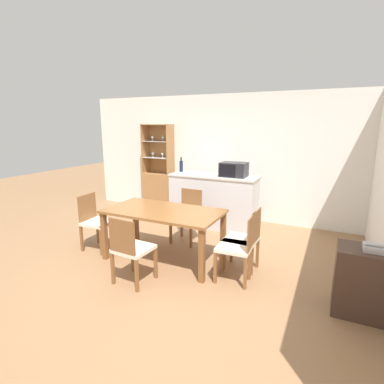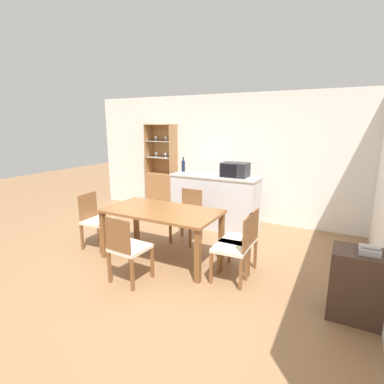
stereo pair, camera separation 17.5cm
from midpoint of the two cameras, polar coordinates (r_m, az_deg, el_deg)
ground_plane at (r=4.31m, az=-5.65°, el=-14.25°), size 18.00×18.00×0.00m
wall_back at (r=6.27m, az=6.71°, el=6.51°), size 6.80×0.06×2.55m
kitchen_counter at (r=5.79m, az=3.22°, el=-1.69°), size 1.68×0.59×1.01m
display_cabinet at (r=6.92m, az=-7.05°, el=1.34°), size 0.67×0.34×1.95m
dining_table at (r=4.36m, az=-6.61°, el=-4.63°), size 1.68×0.89×0.75m
dining_chair_head_far at (r=5.06m, az=-1.89°, el=-4.49°), size 0.43×0.43×0.88m
dining_chair_head_near at (r=3.85m, az=-12.77°, el=-10.55°), size 0.44×0.44×0.88m
dining_chair_side_right_far at (r=4.08m, az=8.64°, el=-8.96°), size 0.43×0.43×0.88m
dining_chair_side_left_near at (r=5.02m, az=-18.76°, el=-5.32°), size 0.44×0.44×0.88m
dining_chair_side_right_near at (r=3.85m, az=7.46°, el=-10.31°), size 0.44×0.44×0.88m
microwave at (r=5.54m, az=7.05°, el=4.27°), size 0.48×0.35×0.26m
wine_bottle at (r=6.08m, az=-2.89°, el=4.99°), size 0.07×0.07×0.30m
side_cabinet at (r=3.64m, az=28.15°, el=-14.78°), size 0.50×0.41×0.72m
telephone at (r=3.47m, az=30.08°, el=-9.20°), size 0.19×0.18×0.09m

